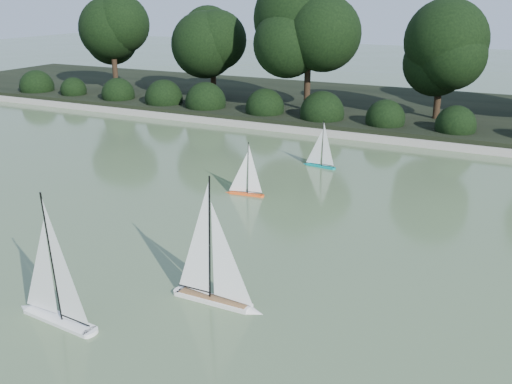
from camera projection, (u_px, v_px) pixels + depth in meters
ground at (224, 281)px, 8.13m from camera, size 80.00×80.00×0.00m
pond_coping at (383, 139)px, 15.74m from camera, size 40.00×0.35×0.18m
far_bank at (413, 111)px, 19.11m from camera, size 40.00×8.00×0.30m
tree_line at (452, 39)px, 16.45m from camera, size 26.31×3.93×4.39m
shrub_hedge at (391, 120)px, 16.38m from camera, size 29.10×1.10×1.10m
sailboat_white_a at (51, 299)px, 7.09m from camera, size 1.37×0.34×1.86m
sailboat_white_b at (219, 284)px, 7.47m from camera, size 1.35×0.22×1.84m
sailboat_orange at (243, 186)px, 11.59m from camera, size 0.86×0.22×1.17m
sailboat_teal at (318, 159)px, 13.47m from camera, size 0.88×0.26×1.20m
race_buoy at (199, 241)px, 9.45m from camera, size 0.14×0.14×0.14m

